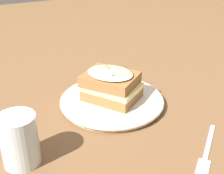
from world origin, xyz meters
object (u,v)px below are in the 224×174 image
object	(u,v)px
dinner_plate	(112,101)
fork	(205,159)
water_glass	(19,140)
sandwich	(111,85)

from	to	relation	value
dinner_plate	fork	size ratio (longest dim) A/B	1.64
dinner_plate	water_glass	xyz separation A→B (m)	(-0.24, -0.12, 0.04)
sandwich	fork	size ratio (longest dim) A/B	1.04
sandwich	fork	bearing A→B (deg)	-74.10
sandwich	water_glass	bearing A→B (deg)	-152.48
dinner_plate	water_glass	distance (m)	0.27
dinner_plate	sandwich	size ratio (longest dim) A/B	1.58
dinner_plate	sandwich	world-z (taller)	sandwich
sandwich	water_glass	distance (m)	0.26
dinner_plate	fork	xyz separation A→B (m)	(0.07, -0.26, -0.01)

